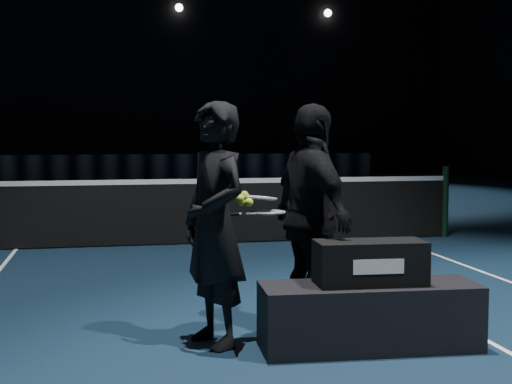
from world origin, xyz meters
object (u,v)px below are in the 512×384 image
player_bench (369,316)px  player_a (215,224)px  tennis_balls (245,200)px  racket_bag (370,262)px  racket_upper (260,198)px  player_b (312,218)px  racket_lower (268,212)px

player_bench → player_a: 1.33m
tennis_balls → racket_bag: bearing=-24.5°
racket_upper → tennis_balls: same height
racket_upper → player_b: bearing=-9.1°
racket_upper → tennis_balls: size_ratio=5.67×
racket_bag → tennis_balls: (-0.86, 0.39, 0.44)m
player_bench → player_a: bearing=167.1°
racket_bag → racket_lower: bearing=150.0°
racket_lower → racket_upper: 0.13m
tennis_balls → player_b: bearing=14.9°
racket_bag → player_b: (-0.29, 0.55, 0.27)m
tennis_balls → player_a: bearing=-163.5°
player_bench → player_b: bearing=120.9°
player_b → racket_upper: player_b is taller
racket_bag → racket_lower: size_ratio=1.18×
player_bench → racket_bag: (0.00, 0.00, 0.40)m
racket_lower → player_bench: bearing=-48.6°
player_a → tennis_balls: bearing=83.8°
player_bench → racket_upper: bearing=150.8°
player_a → player_b: 0.85m
player_b → racket_upper: size_ratio=2.69×
player_a → player_b: same height
racket_upper → racket_lower: bearing=-42.7°
player_bench → tennis_balls: 1.27m
player_bench → player_b: player_b is taller
player_bench → tennis_balls: size_ratio=13.42×
player_bench → player_b: size_ratio=0.88×
racket_bag → player_b: 0.67m
player_b → racket_lower: size_ratio=2.69×
racket_bag → racket_upper: size_ratio=1.18×
racket_bag → tennis_balls: tennis_balls is taller
racket_bag → racket_upper: 0.98m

